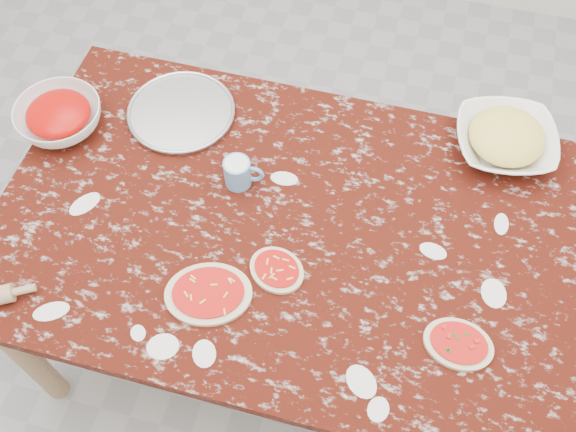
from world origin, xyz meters
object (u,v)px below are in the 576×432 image
Objects in this scene: sauce_bowl at (60,117)px; pizza_tray at (181,113)px; flour_mug at (239,172)px; cheese_bowl at (505,141)px; worktable at (288,241)px.

pizza_tray is at bearing 22.57° from sauce_bowl.
sauce_bowl is 0.57m from flour_mug.
sauce_bowl is 2.25× the size of flour_mug.
cheese_bowl is at bearing 23.86° from flour_mug.
cheese_bowl is at bearing 7.05° from pizza_tray.
flour_mug is (-0.17, 0.10, 0.13)m from worktable.
cheese_bowl reaches higher than pizza_tray.
flour_mug reaches higher than worktable.
sauce_bowl is 0.88× the size of cheese_bowl.
worktable is 5.57× the size of cheese_bowl.
cheese_bowl is at bearing 11.20° from sauce_bowl.
flour_mug is at bearing 148.28° from worktable.
cheese_bowl is (1.28, 0.25, -0.00)m from sauce_bowl.
pizza_tray is 0.96m from cheese_bowl.
pizza_tray is at bearing -172.95° from cheese_bowl.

